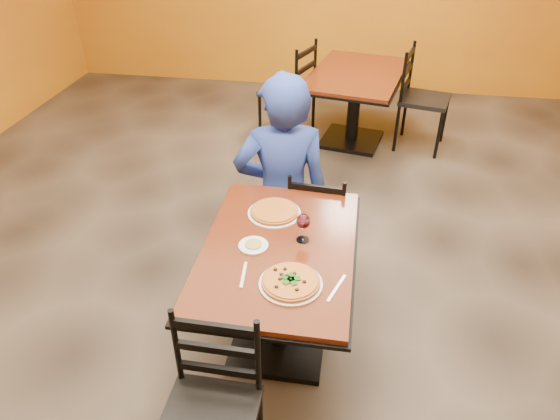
% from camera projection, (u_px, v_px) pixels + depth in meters
% --- Properties ---
extents(floor, '(7.00, 8.00, 0.01)m').
position_uv_depth(floor, '(290.00, 288.00, 3.54)').
color(floor, black).
rests_on(floor, ground).
extents(table_main, '(0.83, 1.23, 0.75)m').
position_uv_depth(table_main, '(278.00, 274.00, 2.82)').
color(table_main, maroon).
rests_on(table_main, floor).
extents(table_second, '(1.12, 1.46, 0.75)m').
position_uv_depth(table_second, '(355.00, 91.00, 5.14)').
color(table_second, maroon).
rests_on(table_second, floor).
extents(chair_main_far, '(0.40, 0.40, 0.84)m').
position_uv_depth(chair_main_far, '(319.00, 220.00, 3.50)').
color(chair_main_far, black).
rests_on(chair_main_far, floor).
extents(chair_second_left, '(0.59, 0.59, 1.02)m').
position_uv_depth(chair_second_left, '(287.00, 91.00, 5.26)').
color(chair_second_left, black).
rests_on(chair_second_left, floor).
extents(chair_second_right, '(0.55, 0.55, 1.01)m').
position_uv_depth(chair_second_right, '(425.00, 100.00, 5.08)').
color(chair_second_right, black).
rests_on(chair_second_right, floor).
extents(diner, '(0.76, 0.59, 1.40)m').
position_uv_depth(diner, '(282.00, 171.00, 3.50)').
color(diner, navy).
rests_on(diner, floor).
extents(plate_main, '(0.31, 0.31, 0.01)m').
position_uv_depth(plate_main, '(291.00, 284.00, 2.46)').
color(plate_main, white).
rests_on(plate_main, table_main).
extents(pizza_main, '(0.28, 0.28, 0.02)m').
position_uv_depth(pizza_main, '(291.00, 281.00, 2.46)').
color(pizza_main, maroon).
rests_on(pizza_main, plate_main).
extents(plate_far, '(0.31, 0.31, 0.01)m').
position_uv_depth(plate_far, '(274.00, 213.00, 2.97)').
color(plate_far, white).
rests_on(plate_far, table_main).
extents(pizza_far, '(0.28, 0.28, 0.02)m').
position_uv_depth(pizza_far, '(274.00, 211.00, 2.96)').
color(pizza_far, gold).
rests_on(pizza_far, plate_far).
extents(side_plate, '(0.16, 0.16, 0.01)m').
position_uv_depth(side_plate, '(253.00, 246.00, 2.72)').
color(side_plate, white).
rests_on(side_plate, table_main).
extents(dip, '(0.09, 0.09, 0.01)m').
position_uv_depth(dip, '(253.00, 244.00, 2.71)').
color(dip, '#A69350').
rests_on(dip, side_plate).
extents(wine_glass, '(0.08, 0.08, 0.18)m').
position_uv_depth(wine_glass, '(303.00, 226.00, 2.71)').
color(wine_glass, white).
rests_on(wine_glass, table_main).
extents(fork, '(0.03, 0.19, 0.00)m').
position_uv_depth(fork, '(244.00, 275.00, 2.53)').
color(fork, silver).
rests_on(fork, table_main).
extents(knife, '(0.08, 0.20, 0.00)m').
position_uv_depth(knife, '(337.00, 288.00, 2.45)').
color(knife, silver).
rests_on(knife, table_main).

